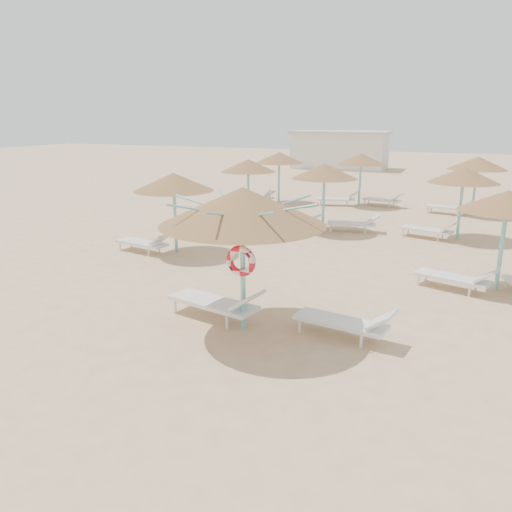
% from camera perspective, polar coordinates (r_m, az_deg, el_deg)
% --- Properties ---
extents(ground, '(120.00, 120.00, 0.00)m').
position_cam_1_polar(ground, '(11.33, -2.85, -7.37)').
color(ground, '#D3AD81').
rests_on(ground, ground).
extents(main_palapa, '(3.42, 3.42, 3.07)m').
position_cam_1_polar(main_palapa, '(10.13, -1.56, 5.65)').
color(main_palapa, '#6EBFC0').
rests_on(main_palapa, ground).
extents(lounger_main_a, '(2.42, 1.18, 0.85)m').
position_cam_1_polar(lounger_main_a, '(11.27, -4.34, -5.33)').
color(lounger_main_a, white).
rests_on(lounger_main_a, ground).
extents(lounger_main_b, '(2.15, 0.95, 0.75)m').
position_cam_1_polar(lounger_main_b, '(10.50, 10.34, -7.42)').
color(lounger_main_b, white).
rests_on(lounger_main_b, ground).
extents(palapa_field, '(18.78, 14.18, 2.71)m').
position_cam_1_polar(palapa_field, '(19.71, 17.09, 8.74)').
color(palapa_field, '#6EBFC0').
rests_on(palapa_field, ground).
extents(service_hut, '(8.40, 4.40, 3.25)m').
position_cam_1_polar(service_hut, '(45.71, 9.55, 11.90)').
color(service_hut, silver).
rests_on(service_hut, ground).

